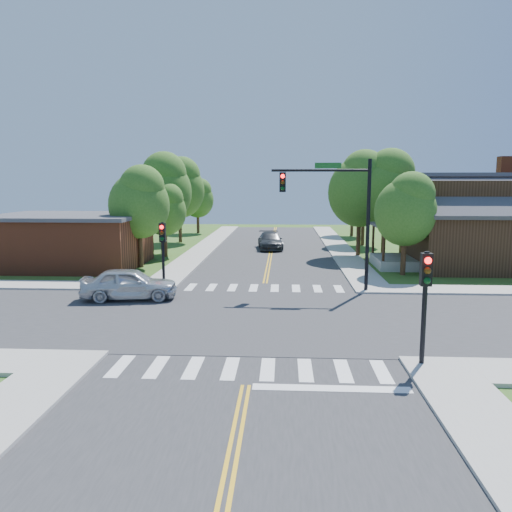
# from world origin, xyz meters

# --- Properties ---
(ground) EXTENTS (100.00, 100.00, 0.00)m
(ground) POSITION_xyz_m (0.00, 0.00, 0.00)
(ground) COLOR #3A561A
(ground) RESTS_ON ground
(road_ns) EXTENTS (10.00, 90.00, 0.04)m
(road_ns) POSITION_xyz_m (0.00, 0.00, 0.02)
(road_ns) COLOR #2D2D30
(road_ns) RESTS_ON ground
(road_ew) EXTENTS (90.00, 10.00, 0.04)m
(road_ew) POSITION_xyz_m (0.00, 0.00, 0.03)
(road_ew) COLOR #2D2D30
(road_ew) RESTS_ON ground
(intersection_patch) EXTENTS (10.20, 10.20, 0.06)m
(intersection_patch) POSITION_xyz_m (0.00, 0.00, 0.00)
(intersection_patch) COLOR #2D2D30
(intersection_patch) RESTS_ON ground
(sidewalk_ne) EXTENTS (40.00, 40.00, 0.14)m
(sidewalk_ne) POSITION_xyz_m (15.82, 15.82, 0.07)
(sidewalk_ne) COLOR #9E9B93
(sidewalk_ne) RESTS_ON ground
(sidewalk_nw) EXTENTS (40.00, 40.00, 0.14)m
(sidewalk_nw) POSITION_xyz_m (-15.82, 15.82, 0.07)
(sidewalk_nw) COLOR #9E9B93
(sidewalk_nw) RESTS_ON ground
(crosswalk_north) EXTENTS (8.85, 2.00, 0.01)m
(crosswalk_north) POSITION_xyz_m (0.00, 6.20, 0.05)
(crosswalk_north) COLOR white
(crosswalk_north) RESTS_ON ground
(crosswalk_south) EXTENTS (8.85, 2.00, 0.01)m
(crosswalk_south) POSITION_xyz_m (0.00, -6.20, 0.05)
(crosswalk_south) COLOR white
(crosswalk_south) RESTS_ON ground
(centerline) EXTENTS (0.30, 90.00, 0.01)m
(centerline) POSITION_xyz_m (0.00, 0.00, 0.05)
(centerline) COLOR yellow
(centerline) RESTS_ON ground
(stop_bar) EXTENTS (4.60, 0.45, 0.09)m
(stop_bar) POSITION_xyz_m (2.50, -7.60, 0.00)
(stop_bar) COLOR white
(stop_bar) RESTS_ON ground
(signal_mast_ne) EXTENTS (5.30, 0.42, 7.20)m
(signal_mast_ne) POSITION_xyz_m (3.91, 5.59, 4.85)
(signal_mast_ne) COLOR black
(signal_mast_ne) RESTS_ON ground
(signal_pole_se) EXTENTS (0.34, 0.42, 3.80)m
(signal_pole_se) POSITION_xyz_m (5.60, -5.62, 2.66)
(signal_pole_se) COLOR black
(signal_pole_se) RESTS_ON ground
(signal_pole_nw) EXTENTS (0.34, 0.42, 3.80)m
(signal_pole_nw) POSITION_xyz_m (-5.60, 5.58, 2.66)
(signal_pole_nw) COLOR black
(signal_pole_nw) RESTS_ON ground
(house_ne) EXTENTS (13.05, 8.80, 7.11)m
(house_ne) POSITION_xyz_m (15.11, 14.23, 3.33)
(house_ne) COLOR black
(house_ne) RESTS_ON ground
(building_nw) EXTENTS (10.40, 8.40, 3.73)m
(building_nw) POSITION_xyz_m (-14.20, 13.20, 1.88)
(building_nw) COLOR brown
(building_nw) RESTS_ON ground
(tree_e_a) EXTENTS (3.92, 3.73, 6.67)m
(tree_e_a) POSITION_xyz_m (8.93, 10.94, 4.36)
(tree_e_a) COLOR #382314
(tree_e_a) RESTS_ON ground
(tree_e_b) EXTENTS (5.07, 4.81, 8.61)m
(tree_e_b) POSITION_xyz_m (9.09, 18.38, 5.64)
(tree_e_b) COLOR #382314
(tree_e_b) RESTS_ON ground
(tree_e_c) EXTENTS (4.83, 4.59, 8.22)m
(tree_e_c) POSITION_xyz_m (8.70, 26.41, 5.38)
(tree_e_c) COLOR #382314
(tree_e_c) RESTS_ON ground
(tree_e_d) EXTENTS (4.37, 4.16, 7.44)m
(tree_e_d) POSITION_xyz_m (8.79, 34.79, 4.87)
(tree_e_d) COLOR #382314
(tree_e_d) RESTS_ON ground
(tree_w_a) EXTENTS (4.24, 4.02, 7.20)m
(tree_w_a) POSITION_xyz_m (-8.95, 12.97, 4.72)
(tree_w_a) COLOR #382314
(tree_w_a) RESTS_ON ground
(tree_w_b) EXTENTS (5.00, 4.75, 8.49)m
(tree_w_b) POSITION_xyz_m (-8.99, 19.69, 5.57)
(tree_w_b) COLOR #382314
(tree_w_b) RESTS_ON ground
(tree_w_c) EXTENTS (5.01, 4.76, 8.51)m
(tree_w_c) POSITION_xyz_m (-9.23, 27.92, 5.58)
(tree_w_c) COLOR #382314
(tree_w_c) RESTS_ON ground
(tree_w_d) EXTENTS (3.80, 3.61, 6.47)m
(tree_w_d) POSITION_xyz_m (-9.01, 37.11, 4.23)
(tree_w_d) COLOR #382314
(tree_w_d) RESTS_ON ground
(tree_house) EXTENTS (5.03, 4.78, 8.55)m
(tree_house) POSITION_xyz_m (7.18, 18.81, 5.60)
(tree_house) COLOR #382314
(tree_house) RESTS_ON ground
(tree_bldg) EXTENTS (3.52, 3.34, 5.98)m
(tree_bldg) POSITION_xyz_m (-8.42, 18.13, 3.91)
(tree_bldg) COLOR #382314
(tree_bldg) RESTS_ON ground
(car_silver) EXTENTS (3.23, 5.32, 1.63)m
(car_silver) POSITION_xyz_m (-6.76, 3.09, 0.82)
(car_silver) COLOR silver
(car_silver) RESTS_ON ground
(car_dgrey) EXTENTS (3.02, 5.50, 1.49)m
(car_dgrey) POSITION_xyz_m (-0.12, 23.04, 0.74)
(car_dgrey) COLOR #333639
(car_dgrey) RESTS_ON ground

